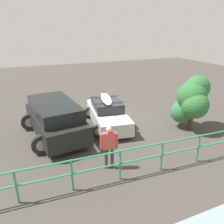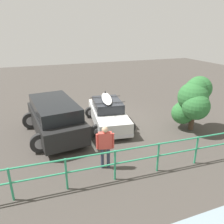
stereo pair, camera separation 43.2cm
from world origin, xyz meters
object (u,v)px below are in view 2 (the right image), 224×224
(sedan_car, at_px, (108,113))
(person_bystander, at_px, (105,144))
(suv_car, at_px, (55,117))
(bush_near_left, at_px, (192,101))

(sedan_car, xyz_separation_m, person_bystander, (1.40, 3.67, 0.37))
(person_bystander, bearing_deg, suv_car, -68.44)
(suv_car, relative_size, bush_near_left, 1.76)
(person_bystander, bearing_deg, bush_near_left, -162.27)
(sedan_car, bearing_deg, bush_near_left, 151.18)
(person_bystander, xyz_separation_m, bush_near_left, (-5.11, -1.63, 0.54))
(bush_near_left, bearing_deg, person_bystander, 17.73)
(sedan_car, height_order, suv_car, suv_car)
(suv_car, height_order, bush_near_left, bush_near_left)
(sedan_car, distance_m, suv_car, 2.79)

